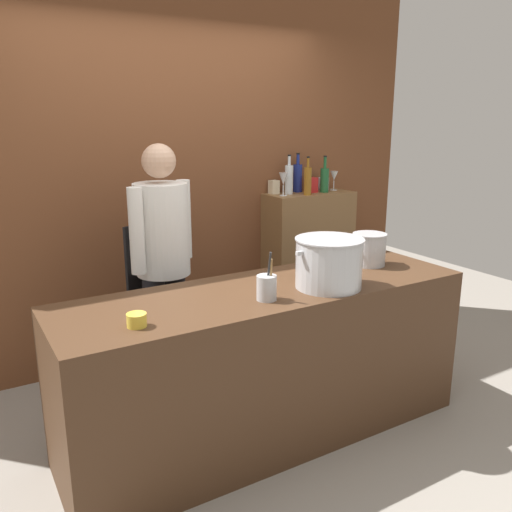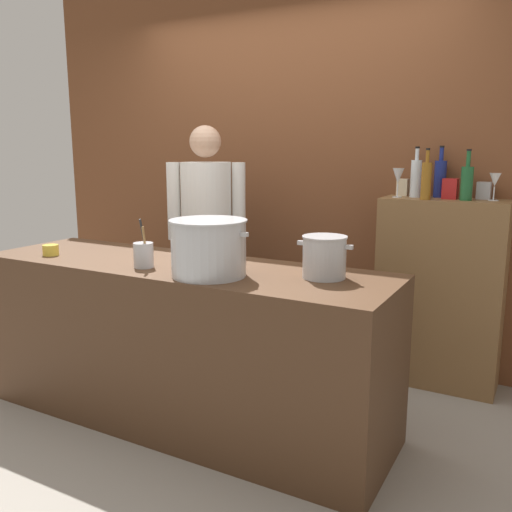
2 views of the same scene
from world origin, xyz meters
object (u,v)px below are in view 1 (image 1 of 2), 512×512
object	(u,v)px
stockpot_large	(329,263)
wine_bottle_clear	(289,179)
utensil_crock	(267,287)
wine_bottle_green	(325,179)
wine_bottle_cobalt	(298,177)
chef	(163,255)
butter_jar	(137,320)
wine_bottle_amber	(308,180)
stockpot_small	(369,249)
spice_tin_silver	(322,184)
spice_tin_red	(311,185)
wine_glass_wide	(283,180)
spice_tin_cream	(274,187)
wine_glass_tall	(334,177)

from	to	relation	value
stockpot_large	wine_bottle_clear	world-z (taller)	wine_bottle_clear
stockpot_large	utensil_crock	world-z (taller)	stockpot_large
utensil_crock	wine_bottle_green	distance (m)	1.94
wine_bottle_cobalt	wine_bottle_clear	distance (m)	0.15
chef	butter_jar	size ratio (longest dim) A/B	18.31
wine_bottle_green	wine_bottle_cobalt	bearing A→B (deg)	143.46
utensil_crock	wine_bottle_amber	bearing A→B (deg)	47.02
stockpot_small	spice_tin_silver	xyz separation A→B (m)	(0.55, 1.21, 0.25)
butter_jar	spice_tin_red	bearing A→B (deg)	34.78
stockpot_small	wine_bottle_cobalt	size ratio (longest dim) A/B	0.87
utensil_crock	wine_bottle_clear	xyz separation A→B (m)	(1.07, 1.38, 0.36)
wine_bottle_clear	spice_tin_silver	distance (m)	0.41
chef	wine_glass_wide	xyz separation A→B (m)	(1.19, 0.40, 0.37)
spice_tin_cream	butter_jar	bearing A→B (deg)	-138.76
spice_tin_cream	wine_bottle_cobalt	bearing A→B (deg)	-1.42
wine_bottle_green	wine_glass_wide	size ratio (longest dim) A/B	1.64
wine_bottle_amber	wine_bottle_cobalt	bearing A→B (deg)	77.84
spice_tin_red	utensil_crock	bearing A→B (deg)	-133.23
wine_bottle_amber	spice_tin_silver	xyz separation A→B (m)	(0.31, 0.20, -0.07)
spice_tin_cream	wine_bottle_green	bearing A→B (deg)	-18.64
wine_bottle_cobalt	wine_bottle_green	bearing A→B (deg)	-36.54
butter_jar	wine_glass_tall	bearing A→B (deg)	31.78
chef	wine_bottle_cobalt	size ratio (longest dim) A/B	5.15
chef	stockpot_small	distance (m)	1.31
wine_bottle_cobalt	chef	bearing A→B (deg)	-159.31
utensil_crock	spice_tin_silver	size ratio (longest dim) A/B	2.47
chef	wine_glass_tall	world-z (taller)	chef
wine_bottle_cobalt	wine_bottle_amber	bearing A→B (deg)	-102.16
utensil_crock	wine_bottle_cobalt	size ratio (longest dim) A/B	0.80
wine_glass_wide	spice_tin_silver	distance (m)	0.52
stockpot_small	utensil_crock	bearing A→B (deg)	-165.43
butter_jar	spice_tin_red	xyz separation A→B (m)	(1.97, 1.37, 0.34)
wine_bottle_amber	utensil_crock	bearing A→B (deg)	-132.98
utensil_crock	spice_tin_cream	size ratio (longest dim) A/B	2.35
chef	wine_bottle_clear	bearing A→B (deg)	172.64
wine_bottle_cobalt	wine_glass_tall	bearing A→B (deg)	-12.76
butter_jar	wine_bottle_amber	bearing A→B (deg)	34.05
wine_bottle_amber	stockpot_large	bearing A→B (deg)	-121.37
stockpot_large	wine_bottle_green	world-z (taller)	wine_bottle_green
wine_bottle_amber	spice_tin_silver	world-z (taller)	wine_bottle_amber
wine_bottle_green	spice_tin_red	size ratio (longest dim) A/B	2.43
chef	wine_glass_tall	size ratio (longest dim) A/B	10.13
butter_jar	wine_bottle_green	size ratio (longest dim) A/B	0.30
stockpot_small	wine_glass_wide	distance (m)	1.13
spice_tin_cream	utensil_crock	bearing A→B (deg)	-123.80
stockpot_large	spice_tin_cream	size ratio (longest dim) A/B	3.97
wine_bottle_amber	wine_bottle_clear	size ratio (longest dim) A/B	0.97
stockpot_large	spice_tin_cream	distance (m)	1.57
stockpot_small	wine_glass_wide	world-z (taller)	wine_glass_wide
stockpot_small	wine_bottle_green	distance (m)	1.21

